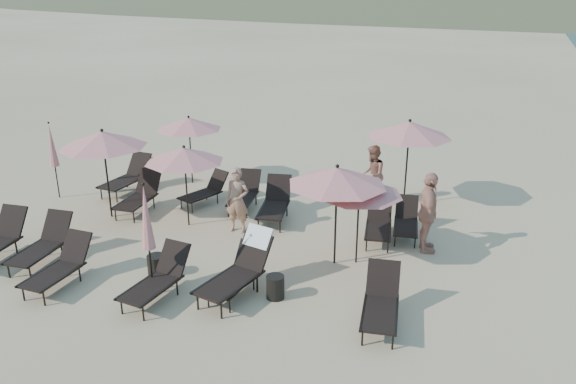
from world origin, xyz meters
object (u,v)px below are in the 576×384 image
at_px(lounger_2, 158,278).
at_px(lounger_12, 42,244).
at_px(side_table_1, 275,287).
at_px(umbrella_open_0, 103,139).
at_px(lounger_1, 60,266).
at_px(lounger_10, 379,223).
at_px(lounger_7, 139,195).
at_px(umbrella_open_3, 189,124).
at_px(lounger_8, 205,190).
at_px(beachgoer_b, 372,175).
at_px(umbrella_open_2, 337,176).
at_px(side_table_0, 157,265).
at_px(lounger_5, 381,302).
at_px(lounger_11, 406,221).
at_px(umbrella_open_5, 359,187).
at_px(lounger_13, 245,193).
at_px(umbrella_open_4, 409,129).
at_px(lounger_3, 240,267).
at_px(lounger_9, 275,203).
at_px(umbrella_closed_1, 52,145).
at_px(lounger_6, 127,176).
at_px(lounger_4, 237,274).
at_px(umbrella_closed_0, 146,218).
at_px(beachgoer_a, 237,200).
at_px(umbrella_open_1, 184,155).

xyz_separation_m(lounger_2, lounger_12, (-3.26, 0.33, 0.02)).
bearing_deg(side_table_1, umbrella_open_0, 159.17).
bearing_deg(lounger_1, lounger_10, 38.84).
xyz_separation_m(lounger_7, side_table_1, (5.26, -2.82, -0.22)).
bearing_deg(umbrella_open_3, lounger_8, -47.41).
relative_size(lounger_7, beachgoer_b, 1.05).
distance_m(umbrella_open_2, side_table_0, 4.30).
relative_size(lounger_5, lounger_11, 1.11).
bearing_deg(umbrella_open_5, umbrella_open_0, 179.14).
distance_m(lounger_13, umbrella_open_4, 4.83).
distance_m(lounger_3, side_table_1, 0.81).
bearing_deg(lounger_9, umbrella_open_0, -173.54).
bearing_deg(side_table_0, umbrella_closed_1, 151.79).
bearing_deg(lounger_3, lounger_6, 155.82).
relative_size(lounger_4, lounger_5, 0.90).
height_order(lounger_7, lounger_11, lounger_7).
height_order(lounger_11, umbrella_closed_0, umbrella_closed_0).
height_order(lounger_3, beachgoer_a, beachgoer_a).
bearing_deg(lounger_3, lounger_1, -151.74).
bearing_deg(lounger_10, lounger_2, -139.48).
bearing_deg(umbrella_open_3, lounger_10, -16.55).
distance_m(lounger_6, umbrella_open_1, 3.63).
distance_m(umbrella_open_5, side_table_0, 4.66).
bearing_deg(lounger_8, umbrella_closed_0, -53.37).
xyz_separation_m(lounger_8, umbrella_open_1, (0.34, -1.48, 1.50)).
bearing_deg(umbrella_open_2, lounger_6, 163.77).
bearing_deg(lounger_9, umbrella_open_1, -161.71).
xyz_separation_m(lounger_2, umbrella_open_5, (3.23, 2.96, 1.36)).
xyz_separation_m(umbrella_closed_0, umbrella_closed_1, (-5.74, 3.57, -0.08)).
xyz_separation_m(lounger_5, umbrella_open_0, (-7.89, 2.27, 1.70)).
distance_m(lounger_7, umbrella_open_4, 7.58).
relative_size(lounger_2, lounger_12, 0.96).
height_order(umbrella_open_2, beachgoer_a, umbrella_open_2).
height_order(umbrella_open_1, side_table_1, umbrella_open_1).
bearing_deg(side_table_1, side_table_0, -177.93).
distance_m(lounger_5, lounger_7, 7.95).
relative_size(umbrella_open_4, umbrella_closed_1, 1.09).
xyz_separation_m(lounger_7, umbrella_open_1, (1.74, -0.33, 1.43)).
distance_m(lounger_8, side_table_0, 4.22).
xyz_separation_m(lounger_3, umbrella_open_5, (1.83, 2.14, 1.24)).
relative_size(lounger_2, beachgoer_a, 1.02).
bearing_deg(lounger_10, lounger_6, 164.95).
bearing_deg(lounger_5, umbrella_open_5, 106.15).
height_order(lounger_8, umbrella_open_4, umbrella_open_4).
distance_m(lounger_4, beachgoer_b, 6.01).
bearing_deg(umbrella_closed_1, umbrella_open_3, 41.43).
distance_m(lounger_6, side_table_0, 5.56).
height_order(lounger_4, umbrella_open_1, umbrella_open_1).
relative_size(lounger_9, umbrella_open_3, 0.87).
bearing_deg(umbrella_open_3, beachgoer_a, -42.66).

